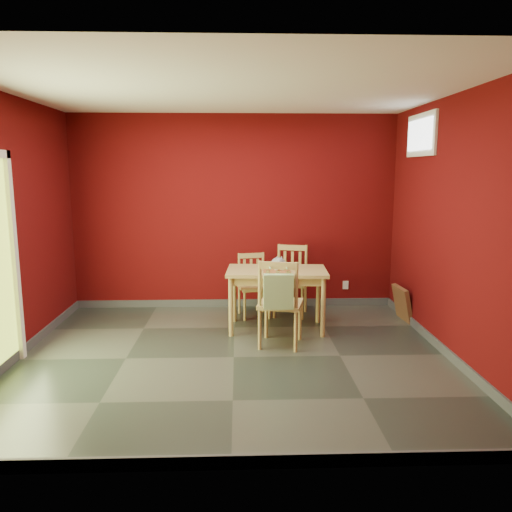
{
  "coord_description": "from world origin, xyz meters",
  "views": [
    {
      "loc": [
        0.06,
        -4.98,
        1.94
      ],
      "look_at": [
        0.25,
        0.45,
        1.0
      ],
      "focal_mm": 35.0,
      "sensor_mm": 36.0,
      "label": 1
    }
  ],
  "objects_px": {
    "cat": "(278,261)",
    "dining_table": "(277,277)",
    "chair_far_right": "(291,280)",
    "chair_near": "(280,302)",
    "picture_frame": "(402,303)",
    "chair_far_left": "(253,284)",
    "tote_bag": "(278,291)"
  },
  "relations": [
    {
      "from": "cat",
      "to": "dining_table",
      "type": "bearing_deg",
      "value": -121.27
    },
    {
      "from": "chair_far_right",
      "to": "chair_near",
      "type": "xyz_separation_m",
      "value": [
        -0.25,
        -1.25,
        0.03
      ]
    },
    {
      "from": "picture_frame",
      "to": "cat",
      "type": "bearing_deg",
      "value": -171.59
    },
    {
      "from": "cat",
      "to": "chair_far_right",
      "type": "bearing_deg",
      "value": 57.42
    },
    {
      "from": "chair_far_left",
      "to": "tote_bag",
      "type": "height_order",
      "value": "tote_bag"
    },
    {
      "from": "chair_far_right",
      "to": "cat",
      "type": "xyz_separation_m",
      "value": [
        -0.22,
        -0.57,
        0.36
      ]
    },
    {
      "from": "chair_near",
      "to": "chair_far_left",
      "type": "bearing_deg",
      "value": 102.06
    },
    {
      "from": "chair_far_right",
      "to": "tote_bag",
      "type": "height_order",
      "value": "chair_far_right"
    },
    {
      "from": "cat",
      "to": "tote_bag",
      "type": "bearing_deg",
      "value": -106.22
    },
    {
      "from": "picture_frame",
      "to": "chair_near",
      "type": "bearing_deg",
      "value": -151.26
    },
    {
      "from": "chair_far_left",
      "to": "chair_near",
      "type": "relative_size",
      "value": 0.85
    },
    {
      "from": "chair_far_left",
      "to": "chair_near",
      "type": "height_order",
      "value": "chair_near"
    },
    {
      "from": "chair_far_right",
      "to": "picture_frame",
      "type": "xyz_separation_m",
      "value": [
        1.43,
        -0.33,
        -0.26
      ]
    },
    {
      "from": "chair_far_right",
      "to": "picture_frame",
      "type": "distance_m",
      "value": 1.49
    },
    {
      "from": "chair_far_right",
      "to": "cat",
      "type": "relative_size",
      "value": 2.55
    },
    {
      "from": "dining_table",
      "to": "picture_frame",
      "type": "distance_m",
      "value": 1.75
    },
    {
      "from": "dining_table",
      "to": "tote_bag",
      "type": "bearing_deg",
      "value": -93.11
    },
    {
      "from": "chair_far_right",
      "to": "tote_bag",
      "type": "xyz_separation_m",
      "value": [
        -0.29,
        -1.47,
        0.2
      ]
    },
    {
      "from": "picture_frame",
      "to": "chair_far_left",
      "type": "bearing_deg",
      "value": 171.73
    },
    {
      "from": "chair_near",
      "to": "tote_bag",
      "type": "bearing_deg",
      "value": -98.9
    },
    {
      "from": "chair_far_left",
      "to": "tote_bag",
      "type": "distance_m",
      "value": 1.47
    },
    {
      "from": "tote_bag",
      "to": "cat",
      "type": "bearing_deg",
      "value": 85.62
    },
    {
      "from": "chair_far_right",
      "to": "chair_near",
      "type": "relative_size",
      "value": 0.95
    },
    {
      "from": "tote_bag",
      "to": "picture_frame",
      "type": "xyz_separation_m",
      "value": [
        1.71,
        1.15,
        -0.46
      ]
    },
    {
      "from": "cat",
      "to": "picture_frame",
      "type": "bearing_deg",
      "value": -3.43
    },
    {
      "from": "chair_far_left",
      "to": "chair_far_right",
      "type": "distance_m",
      "value": 0.51
    },
    {
      "from": "tote_bag",
      "to": "chair_far_left",
      "type": "bearing_deg",
      "value": 98.81
    },
    {
      "from": "chair_far_left",
      "to": "tote_bag",
      "type": "relative_size",
      "value": 1.91
    },
    {
      "from": "dining_table",
      "to": "cat",
      "type": "xyz_separation_m",
      "value": [
        0.02,
        0.07,
        0.19
      ]
    },
    {
      "from": "chair_far_right",
      "to": "tote_bag",
      "type": "relative_size",
      "value": 2.14
    },
    {
      "from": "dining_table",
      "to": "chair_far_left",
      "type": "bearing_deg",
      "value": 114.27
    },
    {
      "from": "chair_near",
      "to": "cat",
      "type": "height_order",
      "value": "chair_near"
    }
  ]
}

